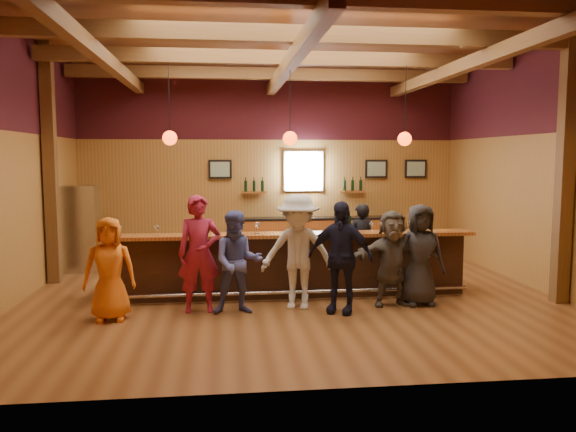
{
  "coord_description": "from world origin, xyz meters",
  "views": [
    {
      "loc": [
        -1.14,
        -9.49,
        2.39
      ],
      "look_at": [
        0.0,
        0.3,
        1.35
      ],
      "focal_mm": 35.0,
      "sensor_mm": 36.0,
      "label": 1
    }
  ],
  "objects_px": {
    "customer_denim": "(238,262)",
    "customer_white": "(298,252)",
    "customer_orange": "(109,269)",
    "customer_navy": "(340,257)",
    "back_bar_cabinet": "(321,237)",
    "customer_dark": "(420,255)",
    "bottle_a": "(338,224)",
    "customer_redvest": "(199,254)",
    "bar_counter": "(290,264)",
    "bartender": "(361,243)",
    "ice_bucket": "(293,226)",
    "customer_brown": "(392,258)",
    "stainless_fridge": "(81,228)"
  },
  "relations": [
    {
      "from": "back_bar_cabinet",
      "to": "customer_denim",
      "type": "distance_m",
      "value": 5.22
    },
    {
      "from": "customer_denim",
      "to": "customer_brown",
      "type": "height_order",
      "value": "customer_denim"
    },
    {
      "from": "customer_orange",
      "to": "customer_white",
      "type": "relative_size",
      "value": 0.84
    },
    {
      "from": "customer_white",
      "to": "ice_bucket",
      "type": "bearing_deg",
      "value": 103.87
    },
    {
      "from": "back_bar_cabinet",
      "to": "bottle_a",
      "type": "relative_size",
      "value": 12.26
    },
    {
      "from": "customer_denim",
      "to": "customer_navy",
      "type": "relative_size",
      "value": 0.92
    },
    {
      "from": "back_bar_cabinet",
      "to": "ice_bucket",
      "type": "relative_size",
      "value": 16.96
    },
    {
      "from": "bar_counter",
      "to": "bartender",
      "type": "height_order",
      "value": "bartender"
    },
    {
      "from": "stainless_fridge",
      "to": "customer_orange",
      "type": "xyz_separation_m",
      "value": [
        1.3,
        -3.79,
        -0.14
      ]
    },
    {
      "from": "back_bar_cabinet",
      "to": "bartender",
      "type": "bearing_deg",
      "value": -84.37
    },
    {
      "from": "customer_denim",
      "to": "customer_dark",
      "type": "xyz_separation_m",
      "value": [
        2.93,
        0.17,
        0.03
      ]
    },
    {
      "from": "back_bar_cabinet",
      "to": "customer_dark",
      "type": "relative_size",
      "value": 2.44
    },
    {
      "from": "customer_orange",
      "to": "bottle_a",
      "type": "distance_m",
      "value": 3.82
    },
    {
      "from": "customer_denim",
      "to": "customer_white",
      "type": "relative_size",
      "value": 0.87
    },
    {
      "from": "customer_orange",
      "to": "customer_dark",
      "type": "relative_size",
      "value": 0.93
    },
    {
      "from": "customer_orange",
      "to": "back_bar_cabinet",
      "type": "bearing_deg",
      "value": 45.49
    },
    {
      "from": "customer_denim",
      "to": "customer_white",
      "type": "height_order",
      "value": "customer_white"
    },
    {
      "from": "bar_counter",
      "to": "customer_dark",
      "type": "relative_size",
      "value": 3.84
    },
    {
      "from": "customer_orange",
      "to": "customer_white",
      "type": "bearing_deg",
      "value": 1.34
    },
    {
      "from": "bar_counter",
      "to": "customer_redvest",
      "type": "bearing_deg",
      "value": -146.06
    },
    {
      "from": "bar_counter",
      "to": "back_bar_cabinet",
      "type": "distance_m",
      "value": 3.76
    },
    {
      "from": "customer_orange",
      "to": "customer_denim",
      "type": "relative_size",
      "value": 0.96
    },
    {
      "from": "customer_white",
      "to": "customer_navy",
      "type": "relative_size",
      "value": 1.05
    },
    {
      "from": "customer_redvest",
      "to": "customer_dark",
      "type": "distance_m",
      "value": 3.52
    },
    {
      "from": "customer_brown",
      "to": "bar_counter",
      "type": "bearing_deg",
      "value": 144.62
    },
    {
      "from": "customer_navy",
      "to": "bottle_a",
      "type": "relative_size",
      "value": 5.29
    },
    {
      "from": "customer_orange",
      "to": "customer_redvest",
      "type": "bearing_deg",
      "value": 8.22
    },
    {
      "from": "customer_dark",
      "to": "customer_denim",
      "type": "bearing_deg",
      "value": -177.36
    },
    {
      "from": "customer_redvest",
      "to": "customer_brown",
      "type": "distance_m",
      "value": 3.06
    },
    {
      "from": "customer_orange",
      "to": "customer_brown",
      "type": "height_order",
      "value": "customer_brown"
    },
    {
      "from": "bartender",
      "to": "customer_brown",
      "type": "bearing_deg",
      "value": 87.31
    },
    {
      "from": "stainless_fridge",
      "to": "customer_orange",
      "type": "distance_m",
      "value": 4.01
    },
    {
      "from": "stainless_fridge",
      "to": "customer_navy",
      "type": "height_order",
      "value": "stainless_fridge"
    },
    {
      "from": "customer_brown",
      "to": "bottle_a",
      "type": "relative_size",
      "value": 4.73
    },
    {
      "from": "back_bar_cabinet",
      "to": "customer_navy",
      "type": "xyz_separation_m",
      "value": [
        -0.57,
        -4.9,
        0.39
      ]
    },
    {
      "from": "bottle_a",
      "to": "customer_white",
      "type": "bearing_deg",
      "value": -136.2
    },
    {
      "from": "customer_redvest",
      "to": "customer_denim",
      "type": "height_order",
      "value": "customer_redvest"
    },
    {
      "from": "customer_orange",
      "to": "bottle_a",
      "type": "xyz_separation_m",
      "value": [
        3.62,
        1.1,
        0.48
      ]
    },
    {
      "from": "customer_white",
      "to": "ice_bucket",
      "type": "relative_size",
      "value": 7.69
    },
    {
      "from": "bottle_a",
      "to": "customer_brown",
      "type": "bearing_deg",
      "value": -47.14
    },
    {
      "from": "customer_redvest",
      "to": "ice_bucket",
      "type": "xyz_separation_m",
      "value": [
        1.54,
        0.74,
        0.32
      ]
    },
    {
      "from": "customer_white",
      "to": "customer_brown",
      "type": "distance_m",
      "value": 1.53
    },
    {
      "from": "stainless_fridge",
      "to": "bartender",
      "type": "xyz_separation_m",
      "value": [
        5.58,
        -1.69,
        -0.15
      ]
    },
    {
      "from": "customer_navy",
      "to": "customer_redvest",
      "type": "bearing_deg",
      "value": -161.25
    },
    {
      "from": "customer_redvest",
      "to": "customer_dark",
      "type": "height_order",
      "value": "customer_redvest"
    },
    {
      "from": "customer_orange",
      "to": "customer_navy",
      "type": "xyz_separation_m",
      "value": [
        3.43,
        0.01,
        0.1
      ]
    },
    {
      "from": "back_bar_cabinet",
      "to": "customer_redvest",
      "type": "distance_m",
      "value": 5.36
    },
    {
      "from": "customer_brown",
      "to": "customer_dark",
      "type": "bearing_deg",
      "value": -2.04
    },
    {
      "from": "ice_bucket",
      "to": "customer_brown",
      "type": "bearing_deg",
      "value": -25.87
    },
    {
      "from": "customer_navy",
      "to": "bartender",
      "type": "bearing_deg",
      "value": 94.63
    }
  ]
}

